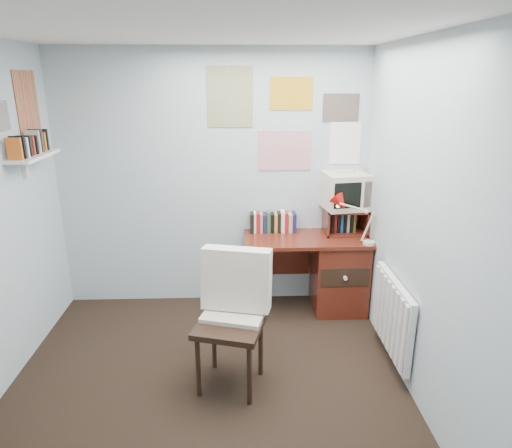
% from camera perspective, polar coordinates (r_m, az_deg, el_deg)
% --- Properties ---
extents(ground, '(3.50, 3.50, 0.00)m').
position_cam_1_polar(ground, '(3.45, -6.35, -22.40)').
color(ground, black).
rests_on(ground, ground).
extents(back_wall, '(3.00, 0.02, 2.50)m').
position_cam_1_polar(back_wall, '(4.49, -5.41, 5.26)').
color(back_wall, '#ADBCC6').
rests_on(back_wall, ground).
extents(right_wall, '(0.02, 3.50, 2.50)m').
position_cam_1_polar(right_wall, '(3.07, 21.96, -2.00)').
color(right_wall, '#ADBCC6').
rests_on(right_wall, ground).
extents(ceiling, '(3.00, 3.50, 0.02)m').
position_cam_1_polar(ceiling, '(2.65, -8.36, 23.67)').
color(ceiling, white).
rests_on(ceiling, back_wall).
extents(desk, '(1.20, 0.55, 0.76)m').
position_cam_1_polar(desk, '(4.58, 9.59, -5.77)').
color(desk, '#5C2115').
rests_on(desk, ground).
extents(desk_chair, '(0.63, 0.61, 1.00)m').
position_cam_1_polar(desk_chair, '(3.40, -3.28, -12.60)').
color(desk_chair, black).
rests_on(desk_chair, ground).
extents(desk_lamp, '(0.34, 0.32, 0.40)m').
position_cam_1_polar(desk_lamp, '(4.26, 14.10, 0.04)').
color(desk_lamp, red).
rests_on(desk_lamp, desk).
extents(tv_riser, '(0.40, 0.30, 0.25)m').
position_cam_1_polar(tv_riser, '(4.54, 11.09, 0.39)').
color(tv_riser, '#5C2115').
rests_on(tv_riser, desk).
extents(crt_tv, '(0.45, 0.42, 0.38)m').
position_cam_1_polar(crt_tv, '(4.48, 11.09, 4.30)').
color(crt_tv, beige).
rests_on(crt_tv, tv_riser).
extents(book_row, '(0.60, 0.14, 0.22)m').
position_cam_1_polar(book_row, '(4.51, 3.07, 0.39)').
color(book_row, '#5C2115').
rests_on(book_row, desk).
extents(radiator, '(0.09, 0.80, 0.60)m').
position_cam_1_polar(radiator, '(3.85, 16.68, -10.92)').
color(radiator, white).
rests_on(radiator, right_wall).
extents(wall_shelf, '(0.20, 0.62, 0.24)m').
position_cam_1_polar(wall_shelf, '(4.12, -26.09, 7.64)').
color(wall_shelf, white).
rests_on(wall_shelf, left_wall).
extents(posters_back, '(1.20, 0.01, 0.90)m').
position_cam_1_polar(posters_back, '(4.41, 3.71, 12.97)').
color(posters_back, white).
rests_on(posters_back, back_wall).
extents(posters_left, '(0.01, 0.70, 0.60)m').
position_cam_1_polar(posters_left, '(4.12, -28.04, 12.74)').
color(posters_left, white).
rests_on(posters_left, left_wall).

